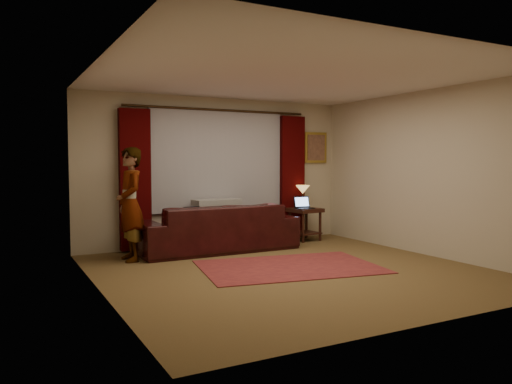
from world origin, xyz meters
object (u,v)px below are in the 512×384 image
at_px(end_table, 305,224).
at_px(laptop_table, 305,203).
at_px(laptop_sofa, 196,214).
at_px(tiffany_lamp, 303,197).
at_px(sofa, 217,219).
at_px(person, 130,204).

height_order(end_table, laptop_table, laptop_table).
relative_size(laptop_sofa, tiffany_lamp, 0.78).
distance_m(sofa, laptop_sofa, 0.49).
height_order(sofa, laptop_table, sofa).
bearing_deg(tiffany_lamp, end_table, -94.41).
relative_size(laptop_sofa, laptop_table, 0.98).
bearing_deg(laptop_table, end_table, 56.19).
bearing_deg(laptop_sofa, laptop_table, -6.46).
bearing_deg(sofa, laptop_table, -176.82).
bearing_deg(tiffany_lamp, person, -171.75).
relative_size(end_table, person, 0.36).
bearing_deg(end_table, tiffany_lamp, 85.59).
bearing_deg(person, sofa, 95.14).
xyz_separation_m(laptop_sofa, tiffany_lamp, (2.32, 0.50, 0.17)).
xyz_separation_m(end_table, tiffany_lamp, (0.01, 0.09, 0.52)).
distance_m(sofa, person, 1.52).
relative_size(sofa, end_table, 4.37).
distance_m(end_table, tiffany_lamp, 0.52).
relative_size(tiffany_lamp, laptop_table, 1.25).
distance_m(end_table, laptop_table, 0.43).
relative_size(laptop_table, person, 0.20).
relative_size(tiffany_lamp, person, 0.25).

